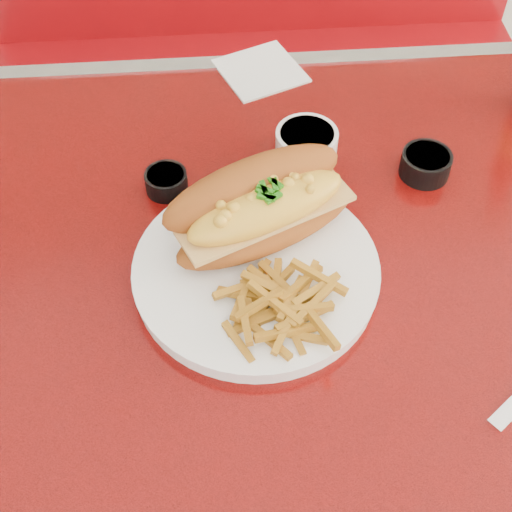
{
  "coord_description": "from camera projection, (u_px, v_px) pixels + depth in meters",
  "views": [
    {
      "loc": [
        -0.12,
        -0.52,
        1.43
      ],
      "look_at": [
        -0.08,
        -0.02,
        0.81
      ],
      "focal_mm": 50.0,
      "sensor_mm": 36.0,
      "label": 1
    }
  ],
  "objects": [
    {
      "name": "ground",
      "position": [
        293.0,
        499.0,
        1.44
      ],
      "size": [
        8.0,
        8.0,
        0.0
      ],
      "primitive_type": "plane",
      "color": "beige",
      "rests_on": "ground"
    },
    {
      "name": "fries_pile",
      "position": [
        280.0,
        307.0,
        0.76
      ],
      "size": [
        0.12,
        0.11,
        0.03
      ],
      "primitive_type": null,
      "rotation": [
        0.0,
        0.0,
        -0.1
      ],
      "color": "#C78822",
      "rests_on": "dinner_plate"
    },
    {
      "name": "paper_napkin",
      "position": [
        261.0,
        71.0,
        1.07
      ],
      "size": [
        0.15,
        0.15,
        0.0
      ],
      "primitive_type": "cube",
      "rotation": [
        0.0,
        0.0,
        0.39
      ],
      "color": "white",
      "rests_on": "diner_table"
    },
    {
      "name": "booth_bench_far",
      "position": [
        260.0,
        126.0,
        1.73
      ],
      "size": [
        1.2,
        0.51,
        0.9
      ],
      "color": "maroon",
      "rests_on": "ground"
    },
    {
      "name": "sauce_cup_right",
      "position": [
        426.0,
        163.0,
        0.92
      ],
      "size": [
        0.08,
        0.08,
        0.03
      ],
      "rotation": [
        0.0,
        0.0,
        0.28
      ],
      "color": "black",
      "rests_on": "diner_table"
    },
    {
      "name": "sauce_cup_left",
      "position": [
        166.0,
        181.0,
        0.91
      ],
      "size": [
        0.07,
        0.07,
        0.03
      ],
      "rotation": [
        0.0,
        0.0,
        -0.42
      ],
      "color": "black",
      "rests_on": "diner_table"
    },
    {
      "name": "dinner_plate",
      "position": [
        256.0,
        272.0,
        0.82
      ],
      "size": [
        0.33,
        0.33,
        0.02
      ],
      "rotation": [
        0.0,
        0.0,
        0.18
      ],
      "color": "white",
      "rests_on": "diner_table"
    },
    {
      "name": "gravy_ramekin",
      "position": [
        306.0,
        145.0,
        0.94
      ],
      "size": [
        0.09,
        0.09,
        0.05
      ],
      "rotation": [
        0.0,
        0.0,
        -0.11
      ],
      "color": "white",
      "rests_on": "diner_table"
    },
    {
      "name": "diner_table",
      "position": [
        310.0,
        337.0,
        0.97
      ],
      "size": [
        1.23,
        0.83,
        0.77
      ],
      "color": "red",
      "rests_on": "ground"
    },
    {
      "name": "mac_hoagie",
      "position": [
        261.0,
        206.0,
        0.82
      ],
      "size": [
        0.25,
        0.2,
        0.1
      ],
      "rotation": [
        0.0,
        0.0,
        0.43
      ],
      "color": "#9C4E19",
      "rests_on": "dinner_plate"
    },
    {
      "name": "fork",
      "position": [
        308.0,
        247.0,
        0.83
      ],
      "size": [
        0.07,
        0.14,
        0.0
      ],
      "rotation": [
        0.0,
        0.0,
        1.94
      ],
      "color": "silver",
      "rests_on": "dinner_plate"
    }
  ]
}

